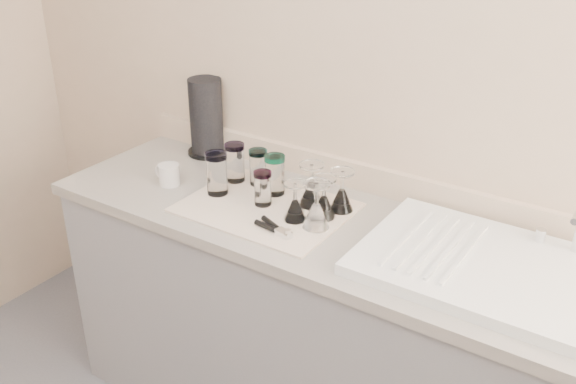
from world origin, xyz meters
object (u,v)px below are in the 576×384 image
Objects in this scene: sink_unit at (507,272)px; tumbler_purple at (275,174)px; white_mug at (169,174)px; tumbler_teal at (235,162)px; tumbler_cyan at (258,167)px; can_opener at (274,228)px; goblet_front_right at (316,212)px; tumbler_magenta at (217,173)px; paper_towel_roll at (206,118)px; tumbler_lavender at (263,188)px; goblet_back_right at (342,197)px; goblet_extra at (324,204)px; goblet_front_left at (295,207)px; goblet_back_left at (311,191)px.

sink_unit reaches higher than tumbler_purple.
tumbler_purple is 0.40m from white_mug.
tumbler_teal is (-1.02, 0.08, 0.06)m from sink_unit.
tumbler_teal is 1.08× the size of tumbler_cyan.
can_opener is 1.38× the size of white_mug.
sink_unit reaches higher than goblet_front_right.
tumbler_magenta is 0.42m from goblet_front_right.
white_mug is 0.34× the size of paper_towel_roll.
tumbler_purple is at bearing 175.31° from sink_unit.
sink_unit is 0.94m from tumbler_cyan.
tumbler_cyan reaches higher than tumbler_lavender.
goblet_back_right is 0.92× the size of goblet_front_right.
goblet_extra is at bearing 8.11° from tumbler_magenta.
goblet_front_right reaches higher than tumbler_teal.
can_opener is at bearing -34.67° from tumbler_teal.
goblet_front_right is at bearing -2.87° from goblet_front_left.
tumbler_lavender is 0.82× the size of can_opener.
sink_unit is at bearing -1.41° from goblet_extra.
goblet_extra reaches higher than goblet_front_left.
goblet_front_left is at bearing -84.87° from goblet_back_left.
goblet_back_right is at bearing -11.78° from paper_towel_roll.
goblet_back_right is (0.35, -0.01, -0.02)m from tumbler_cyan.
goblet_back_left is (0.14, 0.09, -0.01)m from tumbler_lavender.
tumbler_lavender is 0.86× the size of goblet_extra.
tumbler_lavender is at bearing 171.57° from goblet_front_right.
goblet_back_right reaches higher than goblet_front_left.
sink_unit is 5.24× the size of goblet_front_right.
goblet_back_left is 0.63m from paper_towel_roll.
tumbler_purple is (0.18, -0.01, 0.00)m from tumbler_teal.
tumbler_teal is at bearing 95.87° from tumbler_magenta.
tumbler_purple reaches higher than tumbler_cyan.
sink_unit reaches higher than tumbler_teal.
goblet_extra is (0.08, -0.05, -0.00)m from goblet_back_left.
paper_towel_roll is (-0.46, 0.26, 0.08)m from tumbler_lavender.
paper_towel_roll reaches higher than goblet_extra.
goblet_back_right is (0.24, 0.11, -0.01)m from tumbler_lavender.
goblet_front_right reaches higher than can_opener.
tumbler_cyan is at bearing 178.30° from goblet_back_right.
tumbler_magenta is 0.34m from goblet_front_left.
goblet_extra reaches higher than can_opener.
tumbler_lavender is at bearing -27.26° from tumbler_teal.
tumbler_purple is at bearing 177.90° from goblet_back_left.
goblet_front_right is at bearing -93.99° from goblet_back_right.
paper_towel_roll reaches higher than tumbler_magenta.
goblet_front_right is (0.42, -0.02, -0.03)m from tumbler_magenta.
tumbler_cyan is at bearing 162.09° from tumbler_purple.
sink_unit is 0.83m from tumbler_lavender.
white_mug is (-0.61, -0.09, -0.02)m from goblet_extra.
tumbler_purple is at bearing 33.13° from tumbler_magenta.
tumbler_teal is 0.12m from tumbler_magenta.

